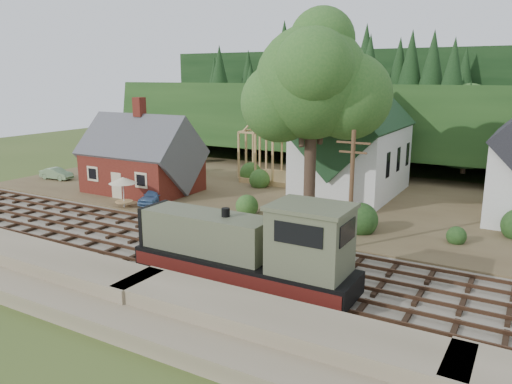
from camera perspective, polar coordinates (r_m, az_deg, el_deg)
The scene contains 16 objects.
ground at distance 32.15m, azimuth -4.61°, elevation -7.45°, with size 140.00×140.00×0.00m, color #384C1E.
embankment at distance 26.17m, azimuth -15.42°, elevation -12.92°, with size 64.00×5.00×1.60m, color #7F7259.
railroad_bed at distance 32.12m, azimuth -4.61°, elevation -7.31°, with size 64.00×11.00×0.16m, color #726B5B.
village_flat at distance 47.38m, azimuth 7.73°, elevation -0.54°, with size 64.00×26.00×0.30m, color brown.
hillside at distance 69.83m, azimuth 15.21°, elevation 3.42°, with size 70.00×28.00×8.00m, color #1E3F19.
ridge at distance 85.26m, azimuth 17.99°, elevation 4.94°, with size 80.00×20.00×12.00m, color black.
depot at distance 49.39m, azimuth -12.88°, elevation 3.44°, with size 10.80×7.41×9.00m.
church at distance 47.33m, azimuth 10.95°, elevation 5.52°, with size 8.40×15.17×13.00m.
timber_frame at distance 52.77m, azimuth 3.44°, elevation 4.41°, with size 8.20×6.20×6.99m.
lattice_tower at distance 57.60m, azimuth 6.24°, elevation 11.86°, with size 3.20×3.20×12.12m.
big_tree at distance 37.92m, azimuth 6.68°, elevation 11.46°, with size 10.90×8.40×14.70m.
telegraph_pole_near at distance 32.39m, azimuth 10.85°, elevation 0.36°, with size 2.20×0.28×8.00m.
locomotive at distance 26.84m, azimuth -0.69°, elevation -6.66°, with size 12.51×3.13×4.99m.
car_blue at distance 44.76m, azimuth -11.54°, elevation -0.43°, with size 1.57×3.91×1.33m, color #537DB2.
car_green at distance 58.20m, azimuth -21.85°, elevation 1.96°, with size 1.31×3.75×1.24m, color gray.
patio_set at distance 43.72m, azimuth -14.98°, elevation 1.16°, with size 2.35×2.35×2.62m.
Camera 1 is at (17.11, -24.75, 11.32)m, focal length 35.00 mm.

